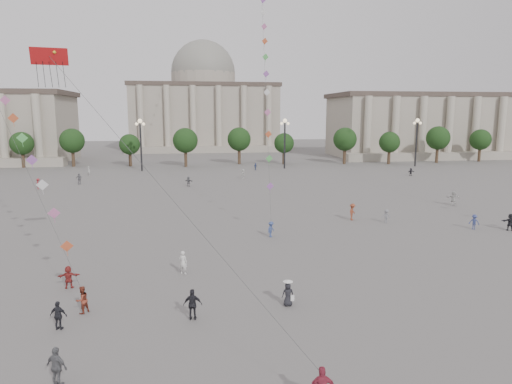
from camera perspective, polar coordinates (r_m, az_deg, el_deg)
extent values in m
plane|color=#5C5957|center=(28.84, 2.94, -14.16)|extent=(360.00, 360.00, 0.00)
cube|color=gray|center=(145.10, 25.47, 7.38)|extent=(80.00, 22.00, 16.00)
cube|color=#473B34|center=(145.13, 25.72, 10.77)|extent=(81.60, 22.44, 1.20)
cube|color=gray|center=(134.84, 28.30, 4.06)|extent=(84.00, 4.00, 2.00)
cube|color=gray|center=(155.94, -6.49, 9.09)|extent=(46.00, 30.00, 20.00)
cube|color=#473B34|center=(156.18, -6.57, 12.99)|extent=(46.92, 30.60, 1.20)
cube|color=gray|center=(139.35, -6.18, 5.32)|extent=(48.30, 4.00, 2.00)
cylinder|color=gray|center=(156.30, -6.58, 13.68)|extent=(21.00, 21.00, 5.00)
sphere|color=gray|center=(156.49, -6.60, 14.59)|extent=(21.00, 21.00, 21.00)
cylinder|color=#3B271D|center=(110.60, -27.76, 3.50)|extent=(0.70, 0.70, 3.52)
sphere|color=black|center=(110.33, -27.92, 5.40)|extent=(5.12, 5.12, 5.12)
cylinder|color=#3B271D|center=(107.21, -21.70, 3.77)|extent=(0.70, 0.70, 3.52)
sphere|color=black|center=(106.93, -21.82, 5.73)|extent=(5.12, 5.12, 5.12)
cylinder|color=#3B271D|center=(105.09, -15.31, 4.01)|extent=(0.70, 0.70, 3.52)
sphere|color=black|center=(104.81, -15.40, 6.01)|extent=(5.12, 5.12, 5.12)
cylinder|color=#3B271D|center=(104.32, -8.74, 4.20)|extent=(0.70, 0.70, 3.52)
sphere|color=black|center=(104.03, -8.79, 6.22)|extent=(5.12, 5.12, 5.12)
cylinder|color=#3B271D|center=(104.92, -2.15, 4.34)|extent=(0.70, 0.70, 3.52)
sphere|color=black|center=(104.63, -2.17, 6.34)|extent=(5.12, 5.12, 5.12)
cylinder|color=#3B271D|center=(106.87, 4.27, 4.42)|extent=(0.70, 0.70, 3.52)
sphere|color=black|center=(106.59, 4.30, 6.39)|extent=(5.12, 5.12, 5.12)
cylinder|color=#3B271D|center=(110.10, 10.40, 4.44)|extent=(0.70, 0.70, 3.52)
sphere|color=black|center=(109.83, 10.46, 6.35)|extent=(5.12, 5.12, 5.12)
cylinder|color=#3B271D|center=(114.51, 16.11, 4.42)|extent=(0.70, 0.70, 3.52)
sphere|color=black|center=(114.25, 16.20, 6.26)|extent=(5.12, 5.12, 5.12)
cylinder|color=#3B271D|center=(119.96, 21.36, 4.36)|extent=(0.70, 0.70, 3.52)
sphere|color=black|center=(119.71, 21.47, 6.11)|extent=(5.12, 5.12, 5.12)
cylinder|color=#3B271D|center=(126.32, 26.11, 4.27)|extent=(0.70, 0.70, 3.52)
sphere|color=black|center=(126.08, 26.24, 5.94)|extent=(5.12, 5.12, 5.12)
cylinder|color=#262628|center=(96.57, -14.18, 5.51)|extent=(0.36, 0.36, 10.00)
sphere|color=#FFE5B2|center=(96.35, -14.31, 8.59)|extent=(0.90, 0.90, 0.90)
sphere|color=#FFE5B2|center=(96.43, -14.71, 8.22)|extent=(0.60, 0.60, 0.60)
sphere|color=#FFE5B2|center=(96.29, -13.88, 8.25)|extent=(0.60, 0.60, 0.60)
cylinder|color=#262628|center=(98.18, 3.60, 5.85)|extent=(0.36, 0.36, 10.00)
sphere|color=#FFE5B2|center=(97.96, 3.63, 8.89)|extent=(0.90, 0.90, 0.90)
sphere|color=#FFE5B2|center=(97.83, 3.22, 8.54)|extent=(0.60, 0.60, 0.60)
sphere|color=#FFE5B2|center=(98.12, 4.03, 8.53)|extent=(0.60, 0.60, 0.60)
cylinder|color=#262628|center=(108.41, 19.39, 5.69)|extent=(0.36, 0.36, 10.00)
sphere|color=#FFE5B2|center=(108.22, 19.55, 8.43)|extent=(0.90, 0.90, 0.90)
sphere|color=#FFE5B2|center=(107.90, 19.20, 8.13)|extent=(0.60, 0.60, 0.60)
sphere|color=#FFE5B2|center=(108.55, 19.86, 8.10)|extent=(0.60, 0.60, 0.60)
imported|color=#384A80|center=(95.45, -0.07, 3.20)|extent=(0.91, 0.89, 1.53)
imported|color=black|center=(52.83, 29.19, -3.31)|extent=(1.68, 1.12, 1.74)
imported|color=silver|center=(82.85, -1.62, 2.27)|extent=(1.15, 1.69, 1.75)
imported|color=slate|center=(51.34, 15.97, -2.92)|extent=(1.07, 0.77, 1.50)
imported|color=silver|center=(63.95, 23.44, -0.70)|extent=(1.87, 1.25, 1.93)
imported|color=brown|center=(51.73, 11.96, -2.45)|extent=(1.29, 1.38, 1.87)
imported|color=black|center=(91.60, 18.79, 2.39)|extent=(1.44, 0.70, 1.49)
imported|color=#B5B6B2|center=(93.22, -20.16, 2.50)|extent=(0.67, 0.74, 1.70)
imported|color=slate|center=(74.79, -8.43, 1.31)|extent=(1.53, 1.28, 1.65)
imported|color=silver|center=(34.34, -9.10, -8.70)|extent=(0.77, 0.69, 1.77)
imported|color=navy|center=(51.68, 25.61, -3.40)|extent=(1.14, 1.10, 1.56)
imported|color=slate|center=(81.70, -21.24, 1.55)|extent=(1.14, 0.58, 1.88)
imported|color=maroon|center=(79.10, -25.57, 0.94)|extent=(0.85, 1.21, 1.70)
imported|color=black|center=(27.11, -7.91, -13.75)|extent=(1.11, 0.55, 1.83)
imported|color=maroon|center=(33.84, -22.38, -9.80)|extent=(1.49, 0.62, 1.56)
imported|color=#5B5C5F|center=(22.77, -23.63, -19.39)|extent=(1.14, 0.90, 1.81)
imported|color=#222227|center=(27.95, -23.46, -13.98)|extent=(1.02, 0.62, 1.63)
imported|color=maroon|center=(29.53, -20.91, -12.49)|extent=(1.01, 1.02, 1.66)
imported|color=#384A7F|center=(43.79, 1.89, -4.68)|extent=(1.08, 1.12, 1.53)
imported|color=black|center=(28.75, 4.01, -12.63)|extent=(0.74, 0.49, 1.49)
cone|color=white|center=(28.43, 4.03, -11.00)|extent=(0.52, 0.52, 0.14)
cylinder|color=white|center=(28.45, 4.03, -11.12)|extent=(0.60, 0.60, 0.02)
cube|color=white|center=(28.74, 4.57, -13.07)|extent=(0.22, 0.10, 0.35)
cube|color=#B41315|center=(32.36, -24.44, 15.19)|extent=(2.26, 0.95, 1.02)
cube|color=#1B9522|center=(32.44, -25.11, 15.57)|extent=(0.38, 0.26, 0.34)
cube|color=#1E29A3|center=(32.26, -23.87, 15.69)|extent=(0.38, 0.26, 0.34)
sphere|color=gold|center=(32.40, -25.13, 15.58)|extent=(0.20, 0.20, 0.20)
sphere|color=gold|center=(32.22, -23.89, 15.70)|extent=(0.20, 0.20, 0.20)
cylinder|color=#3F3F3F|center=(23.72, -12.55, 1.58)|extent=(0.02, 0.02, 24.44)
cube|color=#C8552F|center=(30.54, -22.57, -6.27)|extent=(0.76, 0.25, 0.76)
cube|color=#C1669C|center=(32.10, -23.94, -2.43)|extent=(0.76, 0.25, 0.76)
cube|color=silver|center=(33.83, -25.15, 0.81)|extent=(0.76, 0.25, 0.76)
cube|color=#9857AE|center=(35.68, -26.23, 3.61)|extent=(0.76, 0.25, 0.76)
cube|color=#52B254|center=(37.62, -27.20, 6.03)|extent=(0.76, 0.25, 0.76)
cube|color=#C8552F|center=(39.63, -28.08, 8.15)|extent=(0.76, 0.25, 0.76)
cube|color=#C1669C|center=(41.69, -28.88, 10.02)|extent=(0.76, 0.25, 0.76)
cube|color=#9857AE|center=(44.66, 1.79, 0.74)|extent=(0.76, 0.25, 0.76)
cube|color=#52B254|center=(46.02, 1.68, 4.21)|extent=(0.76, 0.25, 0.76)
cube|color=#C8552F|center=(47.55, 1.57, 7.24)|extent=(0.76, 0.25, 0.76)
cube|color=#C1669C|center=(49.21, 1.47, 9.94)|extent=(0.76, 0.25, 0.76)
cube|color=silver|center=(50.96, 1.37, 12.36)|extent=(0.76, 0.25, 0.76)
cube|color=#9857AE|center=(52.79, 1.28, 14.55)|extent=(0.76, 0.25, 0.76)
cube|color=#52B254|center=(54.69, 1.19, 16.53)|extent=(0.76, 0.25, 0.76)
cube|color=#C8552F|center=(56.64, 1.11, 18.34)|extent=(0.76, 0.25, 0.76)
cube|color=#C1669C|center=(58.64, 1.03, 19.98)|extent=(0.76, 0.25, 0.76)
cube|color=silver|center=(60.68, 0.95, 21.49)|extent=(0.76, 0.25, 0.76)
cube|color=#9857AE|center=(62.75, 0.88, 22.87)|extent=(0.76, 0.25, 0.76)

